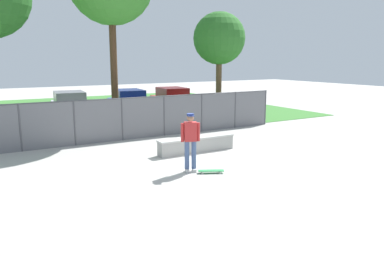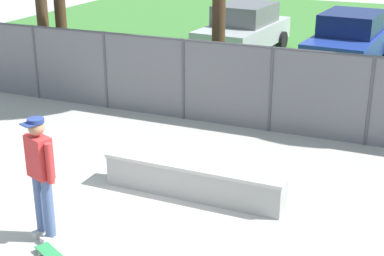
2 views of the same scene
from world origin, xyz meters
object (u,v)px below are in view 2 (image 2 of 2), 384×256
(concrete_ledge, at_px, (194,180))
(skateboarder, at_px, (41,173))
(car_silver, at_px, (244,29))
(car_blue, at_px, (349,40))

(concrete_ledge, distance_m, skateboarder, 2.61)
(concrete_ledge, xyz_separation_m, car_silver, (-2.47, 10.07, 0.55))
(concrete_ledge, relative_size, car_blue, 0.72)
(skateboarder, bearing_deg, car_blue, 78.35)
(car_silver, bearing_deg, car_blue, -5.63)
(skateboarder, xyz_separation_m, car_blue, (2.43, 11.78, -0.19))
(concrete_ledge, height_order, car_blue, car_blue)
(car_silver, bearing_deg, skateboarder, -85.11)
(skateboarder, xyz_separation_m, car_silver, (-1.04, 12.12, -0.19))
(concrete_ledge, bearing_deg, car_silver, 103.81)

